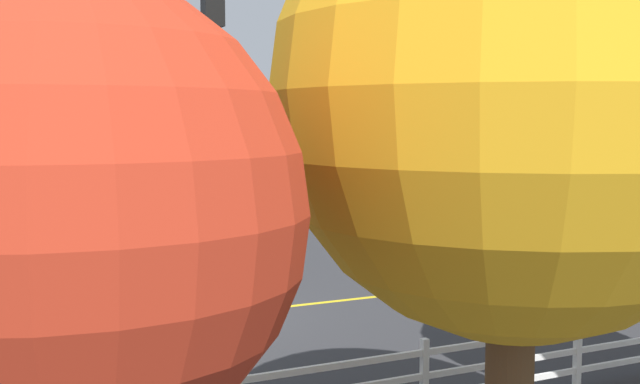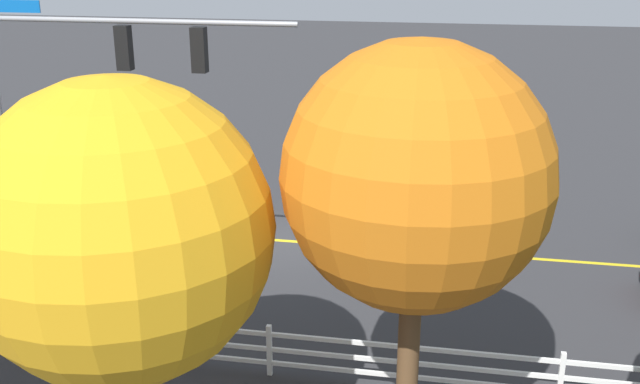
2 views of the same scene
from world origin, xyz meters
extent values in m
plane|color=#2D2D30|center=(0.00, 0.00, 0.00)|extent=(120.00, 120.00, 0.00)
cube|color=gold|center=(-4.00, 0.00, 0.00)|extent=(28.00, 0.16, 0.01)
sphere|color=#148C19|center=(2.41, 3.94, 5.93)|extent=(0.17, 0.17, 0.17)
sphere|color=#148C19|center=(0.63, 3.94, 5.93)|extent=(0.17, 0.17, 0.17)
cylinder|color=black|center=(-10.84, 1.22, 0.32)|extent=(0.65, 0.24, 0.64)
cube|color=slate|center=(3.49, -1.95, 0.55)|extent=(4.61, 1.81, 0.67)
cube|color=black|center=(3.27, -1.95, 1.14)|extent=(1.89, 1.60, 0.50)
cylinder|color=black|center=(1.92, -1.16, 0.32)|extent=(0.64, 0.23, 0.64)
cylinder|color=black|center=(1.95, -2.78, 0.32)|extent=(0.64, 0.23, 0.64)
cube|color=black|center=(-13.55, -1.76, 0.54)|extent=(4.04, 1.96, 0.63)
cube|color=black|center=(-13.75, -1.76, 1.11)|extent=(1.74, 1.71, 0.52)
cylinder|color=black|center=(-12.17, -0.93, 0.32)|extent=(0.65, 0.24, 0.64)
cylinder|color=black|center=(-12.22, -2.66, 0.32)|extent=(0.65, 0.24, 0.64)
cylinder|color=black|center=(-14.93, -2.59, 0.32)|extent=(0.65, 0.24, 0.64)
cube|color=white|center=(-4.44, 6.96, 0.57)|extent=(0.10, 0.10, 1.15)
cube|color=white|center=(-1.56, 6.96, 0.57)|extent=(0.10, 0.10, 1.15)
cube|color=white|center=(-3.00, 6.96, 0.95)|extent=(26.00, 0.06, 0.09)
cube|color=white|center=(-3.00, 6.96, 0.60)|extent=(26.00, 0.06, 0.09)
cube|color=white|center=(-3.00, 6.96, 0.28)|extent=(26.00, 0.06, 0.09)
sphere|color=gold|center=(-0.25, 10.44, 4.54)|extent=(4.60, 4.60, 4.60)
sphere|color=#B22D19|center=(3.80, 11.01, 3.68)|extent=(3.11, 3.11, 3.11)
camera|label=1|loc=(4.51, 16.27, 4.30)|focal=44.11mm
camera|label=2|loc=(-4.93, 19.71, 8.62)|focal=41.10mm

